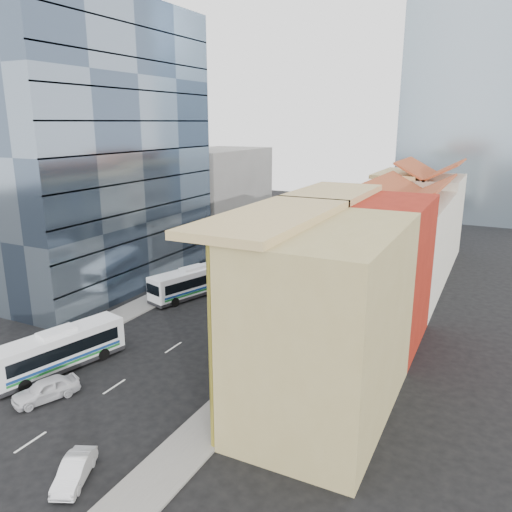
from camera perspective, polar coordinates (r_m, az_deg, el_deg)
The scene contains 15 objects.
ground at distance 36.77m, azimuth -16.96°, elevation -14.78°, with size 200.00×200.00×0.00m, color black.
sidewalk_right at distance 50.09m, azimuth 8.15°, elevation -5.93°, with size 3.00×90.00×0.15m, color slate.
sidewalk_left at distance 57.33m, azimuth -8.18°, elevation -3.19°, with size 3.00×90.00×0.15m, color slate.
shophouse_tan at distance 31.29m, azimuth 8.13°, elevation -7.44°, with size 8.00×14.00×12.00m, color tan.
shophouse_red at distance 42.24m, azimuth 13.35°, elevation -1.70°, with size 8.00×10.00×12.00m, color maroon.
shophouse_cream_near at distance 51.49m, azimuth 15.78°, elevation -0.01°, with size 8.00×9.00×10.00m, color beige.
shophouse_cream_mid at distance 60.12m, azimuth 17.45°, elevation 1.99°, with size 8.00×9.00×10.00m, color beige.
shophouse_cream_far at distance 70.22m, azimuth 18.92°, elevation 4.10°, with size 8.00×12.00×11.00m, color beige.
office_tower at distance 57.65m, azimuth -17.61°, elevation 11.52°, with size 12.00×26.00×30.00m, color #3A495C.
office_block_far at distance 76.13m, azimuth -4.48°, elevation 6.81°, with size 10.00×18.00×14.00m, color gray.
bus_left_near at distance 40.31m, azimuth -21.60°, elevation -9.90°, with size 2.35×10.01×3.21m, color white, non-canonical shape.
bus_left_far at distance 53.14m, azimuth -7.19°, elevation -2.87°, with size 2.38×10.17×3.26m, color white, non-canonical shape.
bus_right at distance 46.06m, azimuth 2.67°, elevation -5.33°, with size 2.71×11.55×3.70m, color silver, non-canonical shape.
sedan_left at distance 37.02m, azimuth -22.89°, elevation -13.86°, with size 1.73×4.29×1.46m, color silver.
sedan_right at distance 29.38m, azimuth -20.05°, elevation -22.08°, with size 1.25×3.57×1.18m, color silver.
Camera 1 is at (22.86, -22.55, 17.92)m, focal length 35.00 mm.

